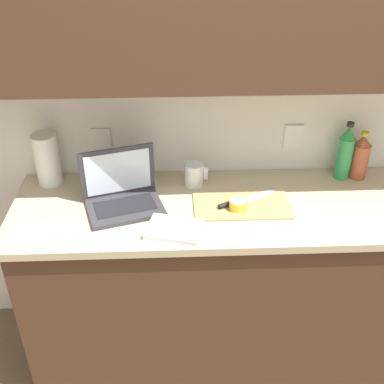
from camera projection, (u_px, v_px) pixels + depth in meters
ground_plane at (250, 342)px, 2.62m from camera, size 12.00×12.00×0.00m
wall_back at (267, 42)px, 1.98m from camera, size 5.20×0.38×2.60m
counter_unit at (260, 278)px, 2.37m from camera, size 2.24×0.61×0.91m
laptop at (122, 193)px, 2.10m from camera, size 0.38×0.31×0.25m
cutting_board at (242, 206)px, 2.12m from camera, size 0.42×0.22×0.01m
knife at (237, 201)px, 2.12m from camera, size 0.28×0.16×0.02m
lemon_half_cut at (238, 204)px, 2.08m from camera, size 0.08×0.08×0.04m
bottle_green_soda at (360, 157)px, 2.28m from camera, size 0.08×0.08×0.24m
bottle_oil_tall at (345, 153)px, 2.26m from camera, size 0.07×0.07×0.29m
measuring_cup at (194, 174)px, 2.24m from camera, size 0.11×0.09×0.11m
paper_towel_roll at (47, 159)px, 2.22m from camera, size 0.11×0.11×0.25m
dish_towel at (174, 230)px, 1.95m from camera, size 0.25×0.21×0.02m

